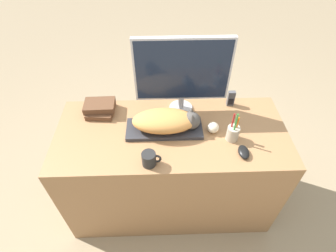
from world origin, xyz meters
The scene contains 11 objects.
ground_plane centered at (0.00, 0.00, 0.00)m, with size 12.00×12.00×0.00m, color #998466.
desk centered at (0.00, 0.30, 0.39)m, with size 1.40×0.61×0.77m.
keyboard centered at (-0.04, 0.32, 0.78)m, with size 0.45×0.18×0.02m.
cat centered at (-0.02, 0.32, 0.85)m, with size 0.40×0.19×0.12m.
monitor centered at (0.07, 0.50, 1.06)m, with size 0.56×0.15×0.50m.
computer_mouse centered at (0.39, 0.12, 0.79)m, with size 0.06×0.10×0.03m.
coffee_mug centered at (-0.13, 0.07, 0.81)m, with size 0.11×0.08×0.08m.
pen_cup centered at (0.35, 0.23, 0.82)m, with size 0.07×0.07×0.21m.
baseball centered at (0.25, 0.30, 0.81)m, with size 0.07×0.07×0.07m.
phone centered at (0.40, 0.54, 0.83)m, with size 0.05×0.03×0.11m.
book_stack centered at (-0.45, 0.49, 0.81)m, with size 0.19×0.18×0.08m.
Camera 1 is at (-0.06, -0.78, 1.91)m, focal length 28.00 mm.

